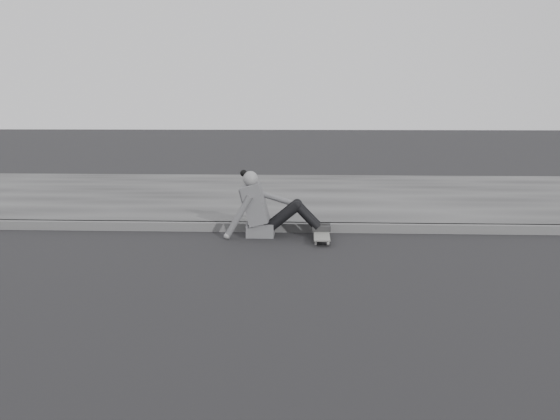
# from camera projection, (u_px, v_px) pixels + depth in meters

# --- Properties ---
(ground) EXTENTS (80.00, 80.00, 0.00)m
(ground) POSITION_uv_depth(u_px,v_px,m) (270.00, 285.00, 5.99)
(ground) COLOR black
(ground) RESTS_ON ground
(curb) EXTENTS (24.00, 0.16, 0.12)m
(curb) POSITION_uv_depth(u_px,v_px,m) (282.00, 227.00, 8.52)
(curb) COLOR #525252
(curb) RESTS_ON ground
(sidewalk) EXTENTS (24.00, 6.00, 0.12)m
(sidewalk) POSITION_uv_depth(u_px,v_px,m) (289.00, 196.00, 11.49)
(sidewalk) COLOR #3C3C3C
(sidewalk) RESTS_ON ground
(skateboard) EXTENTS (0.20, 0.78, 0.09)m
(skateboard) POSITION_uv_depth(u_px,v_px,m) (322.00, 235.00, 7.93)
(skateboard) COLOR #A6A6A1
(skateboard) RESTS_ON ground
(seated_woman) EXTENTS (1.38, 0.46, 0.88)m
(seated_woman) POSITION_uv_depth(u_px,v_px,m) (265.00, 209.00, 8.16)
(seated_woman) COLOR #535356
(seated_woman) RESTS_ON ground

